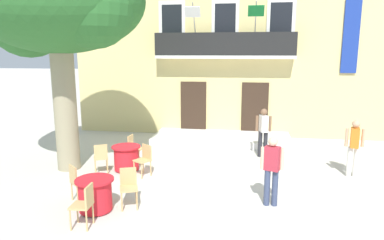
{
  "coord_description": "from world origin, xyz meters",
  "views": [
    {
      "loc": [
        1.2,
        -9.7,
        3.55
      ],
      "look_at": [
        -0.56,
        1.65,
        1.3
      ],
      "focal_mm": 32.65,
      "sensor_mm": 36.0,
      "label": 1
    }
  ],
  "objects": [
    {
      "name": "cafe_chair_middle_2",
      "position": [
        -2.71,
        -2.31,
        0.53
      ],
      "size": [
        0.56,
        0.56,
        0.91
      ],
      "color": "tan",
      "rests_on": "ground"
    },
    {
      "name": "building_facade",
      "position": [
        0.29,
        6.99,
        3.75
      ],
      "size": [
        13.0,
        5.09,
        7.5
      ],
      "color": "#DBC67F",
      "rests_on": "ground"
    },
    {
      "name": "cafe_table_middle",
      "position": [
        -2.09,
        -2.73,
        0.39
      ],
      "size": [
        0.86,
        0.86,
        0.76
      ],
      "color": "red",
      "rests_on": "ground"
    },
    {
      "name": "pedestrian_by_tree",
      "position": [
        4.3,
        0.51,
        0.94
      ],
      "size": [
        0.53,
        0.38,
        1.66
      ],
      "color": "silver",
      "rests_on": "ground"
    },
    {
      "name": "ground_plane",
      "position": [
        0.0,
        0.0,
        0.0
      ],
      "size": [
        120.0,
        120.0,
        0.0
      ],
      "primitive_type": "plane",
      "color": "beige"
    },
    {
      "name": "plane_tree",
      "position": [
        -4.21,
        -0.04,
        4.84
      ],
      "size": [
        5.12,
        4.5,
        6.49
      ],
      "color": "gray",
      "rests_on": "ground"
    },
    {
      "name": "cafe_table_near_tree",
      "position": [
        -2.32,
        0.03,
        0.39
      ],
      "size": [
        0.86,
        0.86,
        0.76
      ],
      "color": "red",
      "rests_on": "ground"
    },
    {
      "name": "cafe_chair_middle_1",
      "position": [
        -1.41,
        -2.4,
        0.53
      ],
      "size": [
        0.52,
        0.52,
        0.91
      ],
      "color": "tan",
      "rests_on": "ground"
    },
    {
      "name": "cafe_chair_middle_0",
      "position": [
        -1.98,
        -3.48,
        0.53
      ],
      "size": [
        0.42,
        0.42,
        0.91
      ],
      "color": "tan",
      "rests_on": "ground"
    },
    {
      "name": "pedestrian_mid_plaza",
      "position": [
        1.85,
        -1.82,
        0.94
      ],
      "size": [
        0.53,
        0.33,
        1.66
      ],
      "color": "#384260",
      "rests_on": "ground"
    },
    {
      "name": "cafe_chair_near_tree_2",
      "position": [
        -2.96,
        -0.37,
        0.53
      ],
      "size": [
        0.54,
        0.54,
        0.91
      ],
      "color": "tan",
      "rests_on": "ground"
    },
    {
      "name": "cafe_chair_near_tree_0",
      "position": [
        -1.65,
        -0.33,
        0.53
      ],
      "size": [
        0.55,
        0.55,
        0.91
      ],
      "color": "tan",
      "rests_on": "ground"
    },
    {
      "name": "pedestrian_near_entrance",
      "position": [
        1.83,
        2.08,
        0.95
      ],
      "size": [
        0.53,
        0.39,
        1.68
      ],
      "color": "#232328",
      "rests_on": "ground"
    },
    {
      "name": "entrance_step_platform",
      "position": [
        0.29,
        3.93,
        0.12
      ],
      "size": [
        5.42,
        2.14,
        0.25
      ],
      "primitive_type": "cube",
      "color": "silver",
      "rests_on": "ground"
    },
    {
      "name": "cafe_chair_near_tree_1",
      "position": [
        -2.33,
        0.78,
        0.53
      ],
      "size": [
        0.43,
        0.43,
        0.91
      ],
      "color": "tan",
      "rests_on": "ground"
    }
  ]
}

